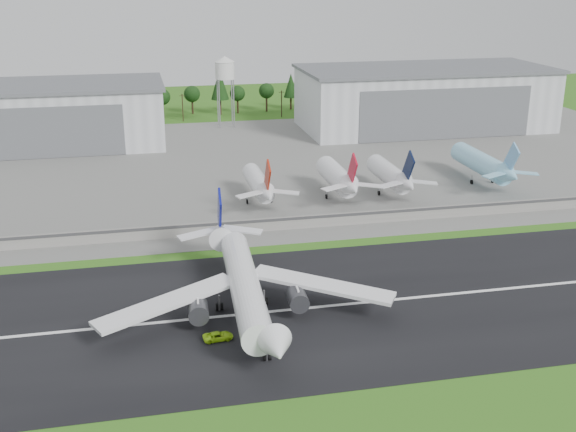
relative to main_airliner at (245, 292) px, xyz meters
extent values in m
plane|color=#305D16|center=(24.67, -9.56, -4.89)|extent=(600.00, 600.00, 0.00)
cube|color=black|center=(24.67, 0.44, -4.84)|extent=(320.00, 60.00, 0.10)
cube|color=white|center=(24.67, 0.44, -4.78)|extent=(220.00, 1.00, 0.02)
cube|color=slate|center=(24.67, 110.44, -4.84)|extent=(320.00, 150.00, 0.10)
cube|color=gray|center=(24.67, 45.44, -3.14)|extent=(240.00, 0.50, 3.50)
cube|color=#38383A|center=(24.67, 45.14, -1.89)|extent=(240.00, 0.12, 0.70)
cube|color=silver|center=(-55.33, 155.44, 6.11)|extent=(95.00, 42.00, 22.00)
cube|color=#595B60|center=(-55.33, 155.44, 17.71)|extent=(97.00, 44.00, 1.20)
cube|color=#595B60|center=(-55.33, 134.29, 4.35)|extent=(66.50, 0.30, 18.04)
cube|color=silver|center=(99.67, 155.44, 7.11)|extent=(100.00, 45.00, 24.00)
cube|color=#595B60|center=(99.67, 155.44, 19.71)|extent=(102.00, 47.00, 1.20)
cube|color=#595B60|center=(99.67, 132.79, 5.19)|extent=(70.00, 0.30, 19.68)
cylinder|color=#99999E|center=(16.67, 172.44, 5.11)|extent=(0.50, 0.50, 20.00)
cylinder|color=#99999E|center=(22.67, 178.44, 5.11)|extent=(0.50, 0.50, 20.00)
cylinder|color=silver|center=(19.67, 175.44, 18.61)|extent=(8.00, 8.00, 7.00)
cone|color=silver|center=(19.67, 175.44, 23.31)|extent=(8.40, 8.40, 2.40)
cylinder|color=white|center=(-0.02, 0.44, 1.31)|extent=(8.08, 44.24, 5.80)
cone|color=white|center=(1.28, -24.53, 1.31)|extent=(6.10, 6.29, 5.80)
cone|color=white|center=(-1.40, 26.90, 2.51)|extent=(5.97, 9.27, 5.51)
cube|color=navy|center=(-1.37, 26.40, 7.81)|extent=(0.99, 9.55, 11.13)
cube|color=white|center=(15.06, -0.78, 0.51)|extent=(26.82, 19.12, 2.65)
cylinder|color=#333338|center=(9.65, -2.57, -1.09)|extent=(4.08, 5.69, 3.80)
cube|color=white|center=(3.62, 26.66, 2.91)|extent=(9.55, 6.21, 0.98)
cube|color=white|center=(-14.90, -2.34, 0.51)|extent=(27.68, 16.82, 2.65)
cylinder|color=#333338|center=(-9.33, -3.55, -1.09)|extent=(4.08, 5.69, 3.80)
cube|color=white|center=(-6.37, 26.14, 2.91)|extent=(9.52, 5.42, 0.98)
cube|color=#99999E|center=(0.19, -3.56, -3.19)|extent=(11.54, 30.48, 3.20)
cylinder|color=black|center=(-4.67, 3.20, -4.04)|extent=(0.48, 1.52, 1.50)
imported|color=#A6E11A|center=(-6.38, -8.66, -4.04)|extent=(5.68, 3.07, 1.51)
cylinder|color=white|center=(14.85, 70.44, 0.75)|extent=(5.29, 24.00, 5.29)
cone|color=white|center=(14.85, 54.94, 1.75)|extent=(5.03, 7.00, 5.03)
cube|color=#A01F0C|center=(14.85, 55.44, 6.55)|extent=(0.45, 8.59, 10.02)
cylinder|color=#99999E|center=(11.35, 68.44, -3.39)|extent=(0.32, 0.32, 3.00)
cylinder|color=#99999E|center=(18.35, 68.44, -3.39)|extent=(0.32, 0.32, 3.00)
cylinder|color=black|center=(11.35, 68.44, -4.09)|extent=(0.40, 1.40, 1.40)
cylinder|color=white|center=(38.08, 70.44, 1.22)|extent=(6.22, 24.00, 6.22)
cone|color=white|center=(38.08, 54.94, 2.22)|extent=(5.91, 7.00, 5.91)
cube|color=#B50D25|center=(38.08, 55.44, 7.02)|extent=(0.45, 8.59, 10.02)
cylinder|color=#99999E|center=(34.58, 68.44, -3.39)|extent=(0.32, 0.32, 3.00)
cylinder|color=#99999E|center=(41.58, 68.44, -3.39)|extent=(0.32, 0.32, 3.00)
cylinder|color=black|center=(34.58, 68.44, -4.09)|extent=(0.40, 1.40, 1.40)
cylinder|color=silver|center=(54.09, 70.44, 1.05)|extent=(5.90, 24.00, 5.90)
cone|color=silver|center=(54.09, 54.94, 2.05)|extent=(5.60, 7.00, 5.60)
cube|color=black|center=(54.09, 55.44, 6.85)|extent=(0.45, 8.59, 10.02)
cylinder|color=#99999E|center=(50.59, 68.44, -3.39)|extent=(0.32, 0.32, 3.00)
cylinder|color=#99999E|center=(57.59, 68.44, -3.39)|extent=(0.32, 0.32, 3.00)
cylinder|color=black|center=(50.59, 68.44, -4.09)|extent=(0.40, 1.40, 1.40)
cylinder|color=#8BD1F0|center=(86.00, 75.44, 1.32)|extent=(6.43, 30.00, 6.43)
cone|color=#8BD1F0|center=(86.00, 56.94, 2.32)|extent=(6.11, 7.00, 6.11)
cube|color=#6CA8DD|center=(86.00, 57.44, 7.12)|extent=(0.45, 8.59, 10.02)
cylinder|color=#99999E|center=(82.50, 73.44, -3.39)|extent=(0.32, 0.32, 3.00)
cylinder|color=#99999E|center=(89.50, 73.44, -3.39)|extent=(0.32, 0.32, 3.00)
cylinder|color=black|center=(82.50, 73.44, -4.09)|extent=(0.40, 1.40, 1.40)
camera|label=1|loc=(-18.52, -124.08, 58.50)|focal=45.00mm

